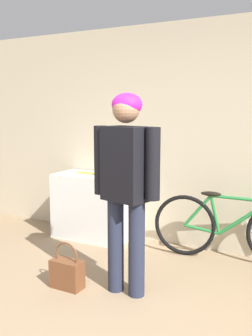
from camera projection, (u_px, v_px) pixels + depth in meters
name	position (u px, v px, depth m)	size (l,w,h in m)	color
wall_back	(204.00, 138.00, 4.45)	(8.00, 0.07, 2.60)	beige
side_shelf	(93.00, 206.00, 4.95)	(0.95, 0.51, 0.81)	white
person	(126.00, 175.00, 3.35)	(0.62, 0.33, 1.76)	#23283D
bicycle	(231.00, 228.00, 4.18)	(1.67, 0.46, 0.76)	black
banana	(87.00, 173.00, 4.91)	(0.33, 0.08, 0.03)	#EAD64C
handbag	(67.00, 273.00, 3.58)	(0.30, 0.15, 0.43)	brown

